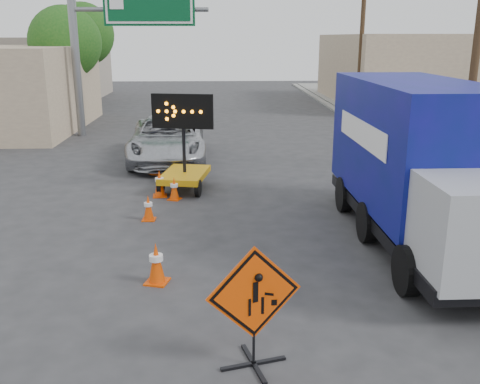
{
  "coord_description": "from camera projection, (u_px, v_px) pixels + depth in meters",
  "views": [
    {
      "loc": [
        -0.09,
        -7.01,
        4.44
      ],
      "look_at": [
        0.3,
        2.93,
        1.54
      ],
      "focal_mm": 40.0,
      "sensor_mm": 36.0,
      "label": 1
    }
  ],
  "objects": [
    {
      "name": "ground",
      "position": [
        228.0,
        346.0,
        7.97
      ],
      "size": [
        100.0,
        100.0,
        0.0
      ],
      "primitive_type": "plane",
      "color": "#2D2D30",
      "rests_on": "ground"
    },
    {
      "name": "curb_right",
      "position": [
        391.0,
        144.0,
        22.61
      ],
      "size": [
        0.4,
        60.0,
        0.12
      ],
      "primitive_type": "cube",
      "color": "gray",
      "rests_on": "ground"
    },
    {
      "name": "sidewalk_right",
      "position": [
        445.0,
        144.0,
        22.7
      ],
      "size": [
        4.0,
        60.0,
        0.15
      ],
      "primitive_type": "cube",
      "color": "gray",
      "rests_on": "ground"
    },
    {
      "name": "storefront_left_far",
      "position": [
        16.0,
        68.0,
        39.4
      ],
      "size": [
        12.0,
        10.0,
        4.4
      ],
      "primitive_type": "cube",
      "color": "gray",
      "rests_on": "ground"
    },
    {
      "name": "building_right_far",
      "position": [
        409.0,
        69.0,
        36.6
      ],
      "size": [
        10.0,
        14.0,
        4.6
      ],
      "primitive_type": "cube",
      "color": "tan",
      "rests_on": "ground"
    },
    {
      "name": "highway_gantry",
      "position": [
        120.0,
        22.0,
        23.61
      ],
      "size": [
        6.18,
        0.38,
        6.9
      ],
      "color": "slate",
      "rests_on": "ground"
    },
    {
      "name": "utility_pole_near",
      "position": [
        479.0,
        29.0,
        16.56
      ],
      "size": [
        1.8,
        0.26,
        9.0
      ],
      "color": "#3F2E1B",
      "rests_on": "ground"
    },
    {
      "name": "utility_pole_far",
      "position": [
        362.0,
        32.0,
        29.99
      ],
      "size": [
        1.8,
        0.26,
        9.0
      ],
      "color": "#3F2E1B",
      "rests_on": "ground"
    },
    {
      "name": "tree_left_near",
      "position": [
        65.0,
        42.0,
        27.61
      ],
      "size": [
        3.71,
        3.71,
        6.03
      ],
      "color": "#3F2E1B",
      "rests_on": "ground"
    },
    {
      "name": "tree_left_far",
      "position": [
        83.0,
        34.0,
        35.12
      ],
      "size": [
        4.1,
        4.1,
        6.66
      ],
      "color": "#3F2E1B",
      "rests_on": "ground"
    },
    {
      "name": "construction_sign",
      "position": [
        254.0,
        304.0,
        7.25
      ],
      "size": [
        1.31,
        0.94,
        1.79
      ],
      "rotation": [
        0.0,
        0.0,
        0.27
      ],
      "color": "black",
      "rests_on": "ground"
    },
    {
      "name": "arrow_board",
      "position": [
        185.0,
        169.0,
        15.99
      ],
      "size": [
        1.8,
        2.19,
        2.87
      ],
      "rotation": [
        0.0,
        0.0,
        -0.17
      ],
      "color": "#C48B0A",
      "rests_on": "ground"
    },
    {
      "name": "pickup_truck",
      "position": [
        168.0,
        139.0,
        19.74
      ],
      "size": [
        3.02,
        6.01,
        1.63
      ],
      "primitive_type": "imported",
      "rotation": [
        0.0,
        0.0,
        0.06
      ],
      "color": "#B0B2B7",
      "rests_on": "ground"
    },
    {
      "name": "box_truck",
      "position": [
        419.0,
        172.0,
        11.63
      ],
      "size": [
        2.42,
        7.43,
        3.52
      ],
      "rotation": [
        0.0,
        0.0,
        0.01
      ],
      "color": "black",
      "rests_on": "ground"
    },
    {
      "name": "cone_a",
      "position": [
        156.0,
        263.0,
        9.92
      ],
      "size": [
        0.49,
        0.49,
        0.8
      ],
      "rotation": [
        0.0,
        0.0,
        -0.26
      ],
      "color": "#DF4104",
      "rests_on": "ground"
    },
    {
      "name": "cone_b",
      "position": [
        148.0,
        208.0,
        13.38
      ],
      "size": [
        0.34,
        0.34,
        0.65
      ],
      "rotation": [
        0.0,
        0.0,
        -0.04
      ],
      "color": "#DF4104",
      "rests_on": "ground"
    },
    {
      "name": "cone_c",
      "position": [
        174.0,
        188.0,
        15.07
      ],
      "size": [
        0.43,
        0.43,
        0.66
      ],
      "rotation": [
        0.0,
        0.0,
        -0.36
      ],
      "color": "#DF4104",
      "rests_on": "ground"
    },
    {
      "name": "cone_d",
      "position": [
        160.0,
        183.0,
        15.36
      ],
      "size": [
        0.43,
        0.43,
        0.78
      ],
      "rotation": [
        0.0,
        0.0,
        0.09
      ],
      "color": "#DF4104",
      "rests_on": "ground"
    },
    {
      "name": "cone_e",
      "position": [
        156.0,
        164.0,
        17.88
      ],
      "size": [
        0.46,
        0.46,
        0.71
      ],
      "rotation": [
        0.0,
        0.0,
        -0.34
      ],
      "color": "#DF4104",
      "rests_on": "ground"
    }
  ]
}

